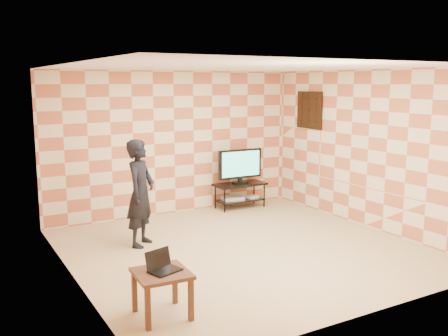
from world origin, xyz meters
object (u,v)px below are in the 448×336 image
Objects in this scene: side_table at (162,280)px; tv_stand at (240,190)px; tv at (240,165)px; person at (141,193)px.

tv_stand is at bearing 48.54° from side_table.
side_table is (-3.19, -3.61, -0.47)m from tv.
side_table is at bearing -131.46° from tv_stand.
tv reaches higher than side_table.
tv is at bearing -19.98° from person.
tv_stand is at bearing -19.93° from person.
side_table is at bearing -131.48° from tv.
person is (-2.54, -1.23, 0.45)m from tv_stand.
person is (-2.54, -1.23, -0.06)m from tv.
tv_stand and side_table have the same top height.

